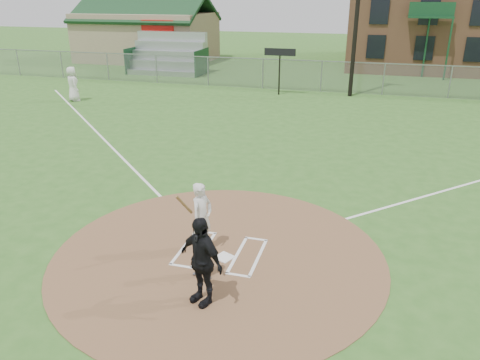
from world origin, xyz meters
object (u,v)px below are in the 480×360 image
(batter_at_plate, at_px, (202,217))
(ondeck_player, at_px, (73,84))
(home_plate, at_px, (224,257))
(umpire, at_px, (201,261))
(catcher, at_px, (204,254))

(batter_at_plate, bearing_deg, ondeck_player, 132.94)
(ondeck_player, bearing_deg, home_plate, 173.57)
(home_plate, relative_size, batter_at_plate, 0.22)
(ondeck_player, distance_m, batter_at_plate, 20.18)
(home_plate, distance_m, batter_at_plate, 1.15)
(umpire, bearing_deg, home_plate, 119.19)
(umpire, bearing_deg, catcher, 133.61)
(home_plate, bearing_deg, batter_at_plate, 160.41)
(ondeck_player, height_order, batter_at_plate, ondeck_player)
(catcher, distance_m, umpire, 0.96)
(ondeck_player, bearing_deg, batter_at_plate, 172.69)
(umpire, relative_size, batter_at_plate, 1.08)
(home_plate, bearing_deg, umpire, -87.62)
(umpire, xyz_separation_m, batter_at_plate, (-0.73, 2.04, -0.07))
(catcher, distance_m, batter_at_plate, 1.32)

